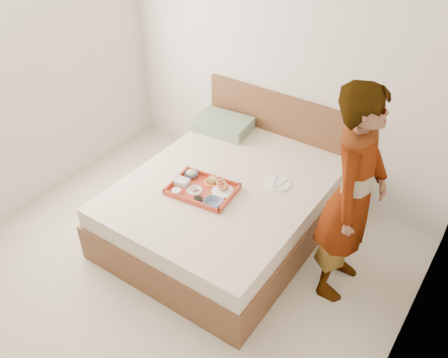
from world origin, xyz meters
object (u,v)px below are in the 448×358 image
bed (226,206)px  tray (202,189)px  dinner_plate (278,183)px  person (353,197)px

bed → tray: tray is taller
tray → dinner_plate: size_ratio=2.46×
bed → tray: size_ratio=3.72×
bed → tray: bearing=-113.3°
bed → dinner_plate: bearing=31.7°
person → tray: bearing=96.1°
tray → dinner_plate: 0.65m
bed → person: person is taller
dinner_plate → bed: bearing=-148.3°
tray → bed: bearing=60.4°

